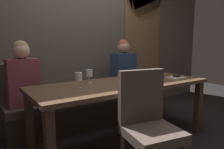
% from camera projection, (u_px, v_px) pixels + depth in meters
% --- Properties ---
extents(ground, '(9.00, 9.00, 0.00)m').
position_uv_depth(ground, '(123.00, 140.00, 2.66)').
color(ground, black).
extents(back_wall_tiled, '(6.00, 0.12, 3.00)m').
position_uv_depth(back_wall_tiled, '(78.00, 25.00, 3.43)').
color(back_wall_tiled, brown).
rests_on(back_wall_tiled, ground).
extents(arched_door, '(0.90, 0.05, 2.55)m').
position_uv_depth(arched_door, '(143.00, 35.00, 4.15)').
color(arched_door, brown).
rests_on(arched_door, ground).
extents(dining_table, '(2.20, 0.84, 0.74)m').
position_uv_depth(dining_table, '(123.00, 90.00, 2.56)').
color(dining_table, '#493422').
rests_on(dining_table, ground).
extents(banquette_bench, '(2.50, 0.44, 0.45)m').
position_uv_depth(banquette_bench, '(95.00, 108.00, 3.19)').
color(banquette_bench, '#312A23').
rests_on(banquette_bench, ground).
extents(chair_near_side, '(0.51, 0.51, 0.98)m').
position_uv_depth(chair_near_side, '(148.00, 119.00, 1.82)').
color(chair_near_side, brown).
rests_on(chair_near_side, ground).
extents(diner_redhead, '(0.36, 0.24, 0.80)m').
position_uv_depth(diner_redhead, '(23.00, 75.00, 2.54)').
color(diner_redhead, brown).
rests_on(diner_redhead, banquette_bench).
extents(diner_bearded, '(0.36, 0.24, 0.82)m').
position_uv_depth(diner_bearded, '(123.00, 66.00, 3.40)').
color(diner_bearded, navy).
rests_on(diner_bearded, banquette_bench).
extents(wine_glass_center_front, '(0.08, 0.08, 0.16)m').
position_uv_depth(wine_glass_center_front, '(89.00, 73.00, 2.49)').
color(wine_glass_center_front, silver).
rests_on(wine_glass_center_front, dining_table).
extents(wine_glass_near_left, '(0.08, 0.08, 0.16)m').
position_uv_depth(wine_glass_near_left, '(154.00, 73.00, 2.58)').
color(wine_glass_near_left, silver).
rests_on(wine_glass_near_left, dining_table).
extents(wine_glass_far_right, '(0.08, 0.08, 0.16)m').
position_uv_depth(wine_glass_far_right, '(79.00, 77.00, 2.24)').
color(wine_glass_far_right, silver).
rests_on(wine_glass_far_right, dining_table).
extents(dessert_plate, '(0.19, 0.19, 0.05)m').
position_uv_depth(dessert_plate, '(176.00, 77.00, 2.89)').
color(dessert_plate, white).
rests_on(dessert_plate, dining_table).
extents(fork_on_table, '(0.02, 0.17, 0.01)m').
position_uv_depth(fork_on_table, '(181.00, 77.00, 2.98)').
color(fork_on_table, silver).
rests_on(fork_on_table, dining_table).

